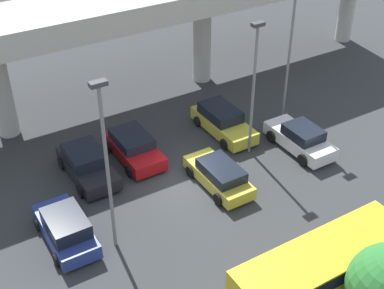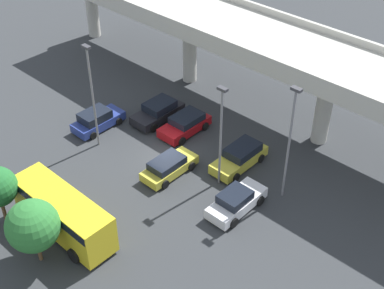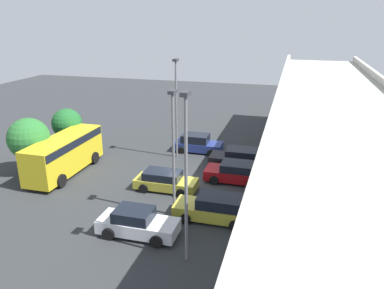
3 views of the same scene
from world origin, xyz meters
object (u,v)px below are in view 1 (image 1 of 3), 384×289
parked_car_0 (66,228)px  parked_car_5 (300,139)px  lamp_post_mid_lot (254,80)px  parked_car_1 (87,164)px  parked_car_4 (223,121)px  lamp_post_near_aisle (106,158)px  parked_car_2 (134,147)px  shuttle_bus (322,272)px  parked_car_3 (219,175)px  lamp_post_by_overpass (290,44)px

parked_car_0 → parked_car_5: bearing=-89.3°
parked_car_0 → lamp_post_mid_lot: lamp_post_mid_lot is taller
parked_car_1 → lamp_post_mid_lot: lamp_post_mid_lot is taller
parked_car_4 → lamp_post_near_aisle: 11.87m
parked_car_4 → parked_car_5: bearing=35.7°
parked_car_0 → parked_car_4: (11.48, 4.07, -0.00)m
parked_car_2 → parked_car_1: bearing=-86.0°
parked_car_1 → shuttle_bus: shuttle_bus is taller
parked_car_1 → lamp_post_mid_lot: (8.89, -2.67, 3.86)m
parked_car_3 → lamp_post_mid_lot: bearing=-61.9°
parked_car_1 → lamp_post_near_aisle: 7.06m
parked_car_1 → lamp_post_mid_lot: size_ratio=0.58×
parked_car_0 → lamp_post_near_aisle: (1.81, -1.41, 4.19)m
lamp_post_near_aisle → lamp_post_mid_lot: (9.82, 2.93, -0.33)m
shuttle_bus → lamp_post_near_aisle: size_ratio=0.91×
parked_car_5 → parked_car_1: bearing=70.8°
parked_car_2 → parked_car_4: size_ratio=0.92×
parked_car_0 → parked_car_4: size_ratio=0.91×
parked_car_2 → lamp_post_by_overpass: lamp_post_by_overpass is taller
parked_car_1 → lamp_post_by_overpass: (12.98, -0.71, 4.27)m
lamp_post_by_overpass → lamp_post_near_aisle: bearing=-160.6°
lamp_post_near_aisle → lamp_post_mid_lot: 10.25m
parked_car_3 → parked_car_4: 5.31m
parked_car_0 → parked_car_2: (5.63, 4.40, -0.02)m
parked_car_0 → parked_car_4: bearing=-70.5°
shuttle_bus → lamp_post_near_aisle: 9.85m
parked_car_2 → parked_car_5: parked_car_5 is taller
lamp_post_mid_lot → parked_car_2: bearing=154.5°
parked_car_0 → lamp_post_near_aisle: bearing=-127.8°
parked_car_0 → lamp_post_near_aisle: lamp_post_near_aisle is taller
shuttle_bus → lamp_post_mid_lot: (4.09, 10.29, 2.86)m
parked_car_4 → shuttle_bus: 13.46m
parked_car_4 → shuttle_bus: shuttle_bus is taller
parked_car_0 → parked_car_5: (14.28, 0.18, -0.02)m
shuttle_bus → parked_car_0: bearing=130.7°
parked_car_3 → shuttle_bus: size_ratio=0.57×
parked_car_3 → lamp_post_mid_lot: 5.41m
parked_car_3 → lamp_post_by_overpass: size_ratio=0.51×
parked_car_0 → parked_car_1: bearing=-33.2°
parked_car_5 → shuttle_bus: (-6.74, -8.95, 1.03)m
parked_car_1 → shuttle_bus: bearing=20.3°
parked_car_1 → parked_car_5: size_ratio=1.00×
parked_car_2 → shuttle_bus: 13.34m
parked_car_0 → parked_car_2: 7.14m
lamp_post_near_aisle → lamp_post_by_overpass: size_ratio=0.98×
parked_car_1 → parked_car_4: bearing=89.2°
parked_car_2 → lamp_post_by_overpass: bearing=84.9°
lamp_post_near_aisle → lamp_post_mid_lot: bearing=16.6°
parked_car_2 → parked_car_4: bearing=86.8°
parked_car_3 → parked_car_1: bearing=51.8°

